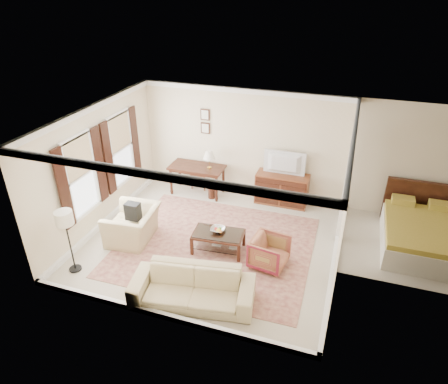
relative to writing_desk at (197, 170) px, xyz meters
The scene contains 21 objects.
room_shell 2.94m from the writing_desk, 60.36° to the right, with size 5.51×5.01×2.91m.
annex_bedroom 5.73m from the writing_desk, ahead, with size 3.00×2.70×2.90m.
window_front 3.25m from the writing_desk, 119.47° to the right, with size 0.12×1.56×1.80m, color #CCB284, non-canonical shape.
window_rear 2.10m from the writing_desk, 143.76° to the right, with size 0.12×1.56×1.80m, color #CCB284, non-canonical shape.
doorway 3.92m from the writing_desk, ahead, with size 0.10×1.12×2.25m, color white, non-canonical shape.
rug 2.64m from the writing_desk, 59.45° to the right, with size 4.23×3.62×0.01m, color maroon.
writing_desk is the anchor object (origin of this frame).
desk_chair 0.39m from the writing_desk, 97.46° to the left, with size 0.45×0.45×1.05m, color brown, non-canonical shape.
desk_lamp 0.51m from the writing_desk, ahead, with size 0.32×0.32×0.50m, color silver, non-canonical shape.
framed_prints 1.32m from the writing_desk, 77.14° to the left, with size 0.25×0.04×0.68m, color #421E12, non-canonical shape.
sideboard 2.33m from the writing_desk, ahead, with size 1.35×0.52×0.83m, color brown.
tv 2.40m from the writing_desk, ahead, with size 1.01×0.58×0.13m, color black.
coffee_table 2.74m from the writing_desk, 58.43° to the right, with size 1.14×0.73×0.46m.
fruit_bowl 2.65m from the writing_desk, 58.31° to the right, with size 0.42×0.42×0.10m, color silver.
book_a 2.67m from the writing_desk, 60.17° to the right, with size 0.28×0.04×0.38m, color brown.
book_b 2.87m from the writing_desk, 53.46° to the right, with size 0.28×0.03×0.38m, color brown.
striped_armchair 3.59m from the writing_desk, 43.62° to the right, with size 0.71×0.67×0.73m, color maroon.
club_armchair 2.59m from the writing_desk, 102.43° to the right, with size 1.16×0.76×1.02m, color #C8BB87.
backpack 2.56m from the writing_desk, 101.66° to the right, with size 0.32×0.22×0.40m, color black.
sofa 4.22m from the writing_desk, 69.26° to the right, with size 2.24×0.66×0.88m, color #C8BB87.
floor_lamp 4.07m from the writing_desk, 106.58° to the right, with size 0.34×0.34×1.40m.
Camera 1 is at (2.65, -6.98, 5.35)m, focal length 32.00 mm.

